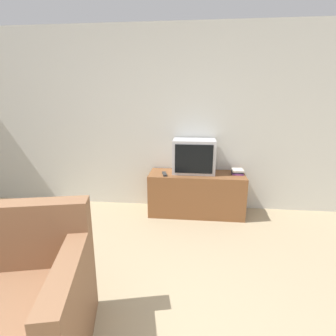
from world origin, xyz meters
TOP-DOWN VIEW (x-y plane):
  - wall_back at (0.00, 3.03)m, footprint 9.00×0.06m
  - tv_stand at (0.82, 2.74)m, footprint 1.33×0.48m
  - television at (0.78, 2.80)m, footprint 0.59×0.36m
  - book_stack at (1.38, 2.79)m, footprint 0.17×0.19m
  - remote_on_stand at (0.38, 2.64)m, footprint 0.09×0.18m

SIDE VIEW (x-z plane):
  - tv_stand at x=0.82m, z-range 0.00..0.60m
  - remote_on_stand at x=0.38m, z-range 0.60..0.62m
  - book_stack at x=1.38m, z-range 0.60..0.66m
  - television at x=0.78m, z-range 0.60..1.07m
  - wall_back at x=0.00m, z-range 0.00..2.60m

